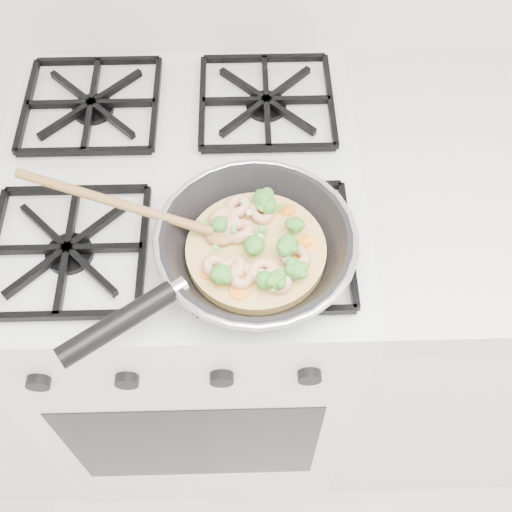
{
  "coord_description": "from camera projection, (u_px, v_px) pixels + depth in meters",
  "views": [
    {
      "loc": [
        0.11,
        1.02,
        1.69
      ],
      "look_at": [
        0.12,
        1.52,
        0.93
      ],
      "focal_mm": 44.82,
      "sensor_mm": 36.0,
      "label": 1
    }
  ],
  "objects": [
    {
      "name": "skillet",
      "position": [
        252.0,
        248.0,
        0.88
      ],
      "size": [
        0.48,
        0.33,
        0.09
      ],
      "rotation": [
        0.0,
        0.0,
        0.17
      ],
      "color": "black",
      "rests_on": "stove"
    },
    {
      "name": "stove",
      "position": [
        197.0,
        308.0,
        1.39
      ],
      "size": [
        0.6,
        0.6,
        0.92
      ],
      "color": "white",
      "rests_on": "ground"
    }
  ]
}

